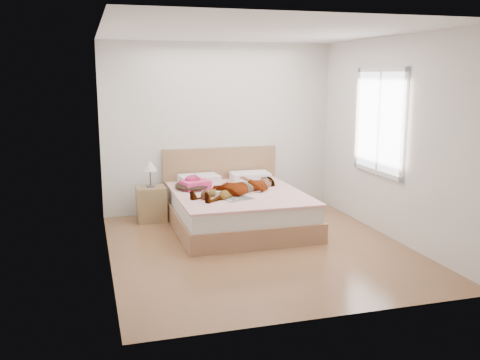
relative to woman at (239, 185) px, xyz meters
The scene contains 11 objects.
ground 1.10m from the woman, 90.07° to the right, with size 4.00×4.00×0.00m, color #503119.
woman is the anchor object (origin of this frame).
hair 0.73m from the woman, 141.71° to the left, with size 0.48×0.59×0.09m, color black.
phone 0.65m from the woman, 141.34° to the left, with size 0.05×0.10×0.01m, color silver.
room_shell 2.08m from the woman, 19.17° to the right, with size 4.00×4.00×4.00m.
bed 0.36m from the woman, 90.58° to the left, with size 1.80×2.08×1.00m.
towel 0.67m from the woman, 143.07° to the left, with size 0.45×0.40×0.20m.
magazine 0.41m from the woman, 106.47° to the right, with size 0.45×0.37×0.02m.
coffee_mug 0.45m from the woman, 142.06° to the right, with size 0.12×0.09×0.10m.
plush_toy 0.59m from the woman, 153.98° to the right, with size 0.16×0.22×0.11m.
nightstand 1.37m from the woman, 147.28° to the left, with size 0.42×0.37×0.90m.
Camera 1 is at (-1.99, -6.02, 2.12)m, focal length 40.00 mm.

